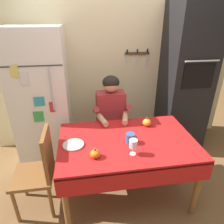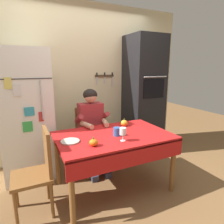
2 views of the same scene
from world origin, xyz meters
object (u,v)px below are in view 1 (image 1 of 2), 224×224
at_px(pumpkin_medium, 95,154).
at_px(wine_glass, 133,144).
at_px(dining_table, 127,148).
at_px(pumpkin_large, 147,122).
at_px(coffee_mug, 130,138).
at_px(chair_left_side, 40,169).
at_px(seated_person, 112,115).
at_px(chair_behind_person, 110,124).
at_px(refrigerator, 43,100).
at_px(serving_tray, 73,145).
at_px(wall_oven, 185,81).

bearing_deg(pumpkin_medium, wine_glass, -1.48).
xyz_separation_m(dining_table, pumpkin_large, (0.29, 0.27, 0.13)).
relative_size(pumpkin_large, pumpkin_medium, 1.12).
height_order(dining_table, coffee_mug, coffee_mug).
distance_m(chair_left_side, wine_glass, 0.98).
bearing_deg(chair_left_side, seated_person, 36.81).
bearing_deg(pumpkin_medium, seated_person, 71.27).
relative_size(chair_behind_person, pumpkin_medium, 9.46).
xyz_separation_m(chair_left_side, pumpkin_large, (1.19, 0.29, 0.27)).
height_order(refrigerator, pumpkin_medium, refrigerator).
distance_m(seated_person, wine_glass, 0.83).
bearing_deg(pumpkin_medium, chair_behind_person, 74.61).
bearing_deg(chair_left_side, chair_behind_person, 44.31).
bearing_deg(seated_person, chair_behind_person, 90.00).
relative_size(dining_table, chair_left_side, 1.51).
height_order(refrigerator, serving_tray, refrigerator).
bearing_deg(coffee_mug, serving_tray, 176.28).
bearing_deg(wall_oven, refrigerator, -178.86).
distance_m(refrigerator, seated_person, 0.94).
xyz_separation_m(wall_oven, chair_behind_person, (-1.12, -0.13, -0.54)).
bearing_deg(pumpkin_large, serving_tray, -162.35).
relative_size(coffee_mug, pumpkin_large, 1.07).
distance_m(wall_oven, pumpkin_medium, 1.82).
relative_size(chair_behind_person, chair_left_side, 1.00).
bearing_deg(wine_glass, pumpkin_large, 59.35).
relative_size(seated_person, chair_left_side, 1.34).
bearing_deg(dining_table, coffee_mug, -57.30).
relative_size(refrigerator, pumpkin_large, 16.33).
distance_m(dining_table, chair_left_side, 0.91).
distance_m(refrigerator, wall_oven, 2.01).
xyz_separation_m(chair_left_side, serving_tray, (0.35, 0.02, 0.24)).
xyz_separation_m(wine_glass, pumpkin_medium, (-0.35, 0.01, -0.07)).
bearing_deg(wall_oven, wine_glass, -132.60).
distance_m(dining_table, chair_behind_person, 0.81).
distance_m(coffee_mug, pumpkin_medium, 0.41).
xyz_separation_m(wall_oven, chair_left_side, (-1.95, -0.94, -0.54)).
xyz_separation_m(dining_table, wine_glass, (-0.00, -0.22, 0.19)).
bearing_deg(pumpkin_large, coffee_mug, -131.55).
bearing_deg(chair_left_side, wine_glass, -12.73).
xyz_separation_m(refrigerator, coffee_mug, (0.97, -0.92, -0.11)).
distance_m(refrigerator, coffee_mug, 1.34).
distance_m(seated_person, pumpkin_large, 0.49).
bearing_deg(pumpkin_large, chair_behind_person, 124.73).
xyz_separation_m(wall_oven, serving_tray, (-1.60, -0.92, -0.30)).
relative_size(refrigerator, seated_person, 1.45).
bearing_deg(chair_behind_person, dining_table, -84.84).
height_order(pumpkin_large, pumpkin_medium, pumpkin_large).
xyz_separation_m(dining_table, seated_person, (-0.07, 0.60, 0.08)).
relative_size(wine_glass, serving_tray, 0.74).
bearing_deg(serving_tray, chair_behind_person, 58.88).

